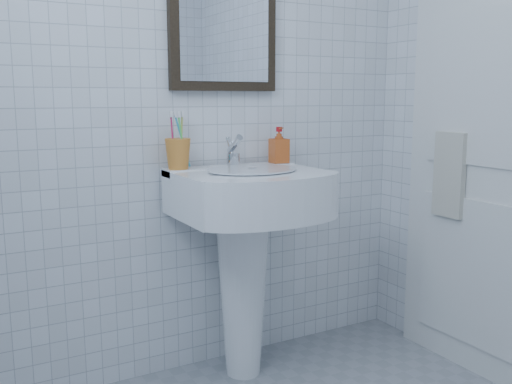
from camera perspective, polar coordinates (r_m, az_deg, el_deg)
wall_back at (r=2.48m, az=-6.84°, el=10.25°), size 2.20×0.02×2.50m
washbasin at (r=2.43m, az=-1.05°, el=-4.63°), size 0.60×0.44×0.93m
faucet at (r=2.47m, az=-2.28°, el=3.87°), size 0.06×0.12×0.14m
toothbrush_cup at (r=2.38m, az=-7.81°, el=3.80°), size 0.12×0.12×0.13m
soap_dispenser at (r=2.59m, az=2.31°, el=4.72°), size 0.08×0.08×0.16m
wall_mirror at (r=2.55m, az=-3.26°, el=17.04°), size 0.50×0.04×0.62m
bathroom_door at (r=2.62m, az=21.80°, el=4.12°), size 0.04×0.80×2.00m
towel_ring at (r=2.69m, az=19.26°, el=5.46°), size 0.01×0.18×0.18m
hand_towel at (r=2.69m, az=18.76°, el=1.64°), size 0.03×0.16×0.38m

